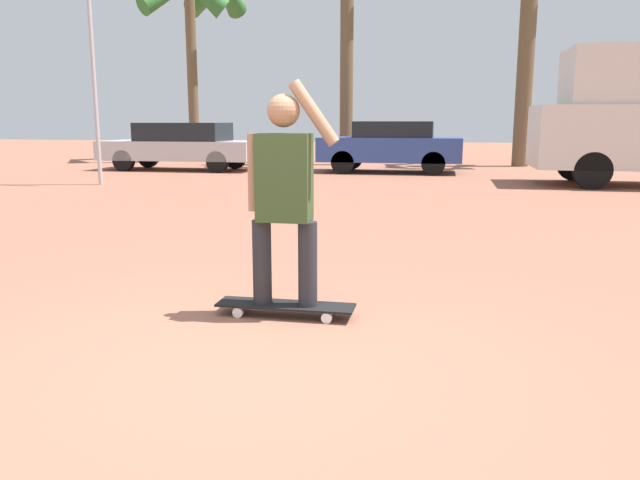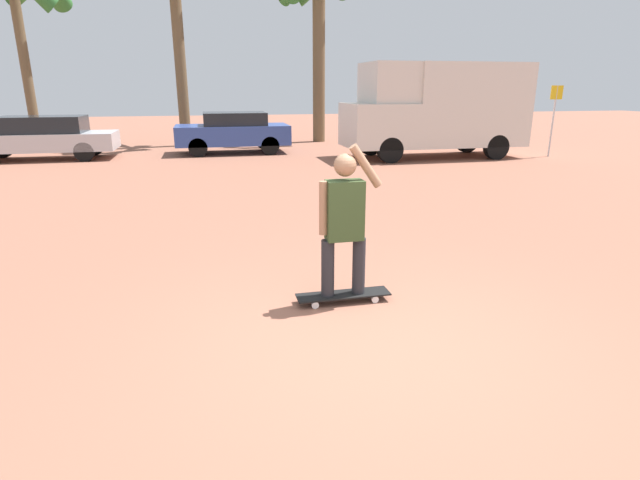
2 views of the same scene
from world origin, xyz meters
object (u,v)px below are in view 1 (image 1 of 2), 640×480
object	(u,v)px
parked_car_silver	(181,145)
parked_car_blue	(391,145)
person_skateboarder	(284,188)
skateboard	(285,306)
flagpole	(96,32)

from	to	relation	value
parked_car_silver	parked_car_blue	bearing A→B (deg)	3.17
person_skateboarder	parked_car_blue	bearing A→B (deg)	91.52
parked_car_blue	parked_car_silver	bearing A→B (deg)	-176.83
skateboard	parked_car_blue	world-z (taller)	parked_car_blue
parked_car_blue	flagpole	distance (m)	8.13
person_skateboarder	parked_car_silver	world-z (taller)	person_skateboarder
person_skateboarder	flagpole	size ratio (longest dim) A/B	0.29
person_skateboarder	flagpole	world-z (taller)	flagpole
skateboard	flagpole	bearing A→B (deg)	126.70
person_skateboarder	parked_car_blue	size ratio (longest dim) A/B	0.41
parked_car_blue	parked_car_silver	world-z (taller)	parked_car_blue
person_skateboarder	flagpole	bearing A→B (deg)	126.69
parked_car_blue	parked_car_silver	xyz separation A→B (m)	(-6.13, -0.34, -0.03)
parked_car_blue	flagpole	world-z (taller)	flagpole
skateboard	person_skateboarder	xyz separation A→B (m)	(-0.00, 0.00, 0.88)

